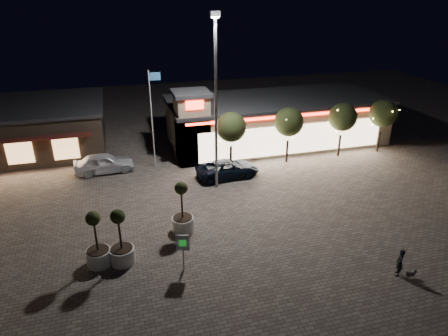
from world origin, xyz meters
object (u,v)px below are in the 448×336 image
object	(u,v)px
pickup_truck	(228,169)
pedestrian	(400,262)
white_sedan	(104,163)
valet_sign	(183,246)
planter_mid	(122,247)
planter_left	(98,248)

from	to	relation	value
pickup_truck	pedestrian	size ratio (longest dim) A/B	3.23
white_sedan	valet_sign	world-z (taller)	valet_sign
pickup_truck	planter_mid	bearing A→B (deg)	131.78
white_sedan	valet_sign	size ratio (longest dim) A/B	2.20
pickup_truck	white_sedan	world-z (taller)	white_sedan
white_sedan	planter_left	size ratio (longest dim) A/B	1.45
pickup_truck	planter_left	bearing A→B (deg)	127.29
white_sedan	planter_mid	xyz separation A→B (m)	(0.88, -12.40, 0.21)
white_sedan	planter_mid	bearing A→B (deg)	-179.30
valet_sign	white_sedan	bearing A→B (deg)	105.92
pedestrian	planter_left	bearing A→B (deg)	-81.71
white_sedan	valet_sign	xyz separation A→B (m)	(3.96, -13.88, 0.70)
pickup_truck	valet_sign	distance (m)	11.72
white_sedan	pedestrian	world-z (taller)	white_sedan
pickup_truck	pedestrian	world-z (taller)	pedestrian
pickup_truck	valet_sign	xyz separation A→B (m)	(-5.41, -10.36, 0.81)
planter_left	valet_sign	size ratio (longest dim) A/B	1.51
pedestrian	valet_sign	size ratio (longest dim) A/B	0.71
planter_mid	valet_sign	xyz separation A→B (m)	(3.08, -1.48, 0.48)
planter_left	planter_mid	bearing A→B (deg)	-8.90
planter_mid	valet_sign	bearing A→B (deg)	-25.67
pickup_truck	valet_sign	bearing A→B (deg)	147.92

